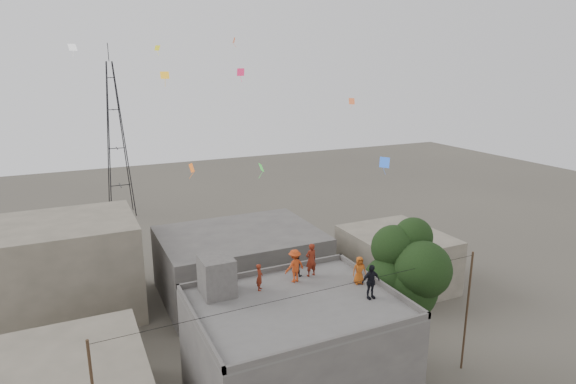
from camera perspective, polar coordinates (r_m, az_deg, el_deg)
name	(u,v)px	position (r m, az deg, el deg)	size (l,w,h in m)	color
main_building	(295,358)	(25.85, 0.89, -19.05)	(10.00, 8.00, 6.10)	#4A4745
parapet	(296,300)	(24.22, 0.92, -12.73)	(10.00, 8.00, 0.30)	#4A4745
stair_head_box	(217,276)	(25.01, -8.44, -9.82)	(1.60, 1.80, 2.00)	#4A4745
neighbor_north	(240,263)	(38.25, -5.66, -8.35)	(12.00, 9.00, 5.00)	#4A4745
neighbor_northwest	(71,268)	(37.96, -24.28, -8.20)	(9.00, 8.00, 7.00)	#655E4F
neighbor_east	(396,259)	(40.51, 12.71, -7.78)	(7.00, 8.00, 4.40)	#655E4F
tree	(408,272)	(28.41, 14.04, -9.24)	(4.90, 4.60, 9.10)	black
utility_line	(316,355)	(24.69, 3.34, -18.70)	(20.12, 0.62, 7.40)	black
transmission_tower	(116,140)	(60.16, -19.70, 5.82)	(2.97, 2.97, 20.01)	black
person_red_adult	(311,260)	(26.85, 2.74, -8.03)	(0.69, 0.45, 1.90)	maroon
person_orange_child	(359,270)	(26.27, 8.45, -9.16)	(0.74, 0.48, 1.52)	#A94A13
person_dark_child	(297,265)	(26.99, 1.05, -8.62)	(0.61, 0.48, 1.26)	black
person_dark_adult	(371,282)	(24.73, 9.78, -10.43)	(1.05, 0.44, 1.79)	black
person_orange_adult	(295,266)	(26.15, 0.80, -8.74)	(1.18, 0.68, 1.83)	#B63B14
person_red_child	(260,277)	(25.36, -3.39, -10.03)	(0.52, 0.34, 1.43)	maroon
kites	(247,99)	(29.77, -4.83, 10.88)	(18.60, 14.15, 11.65)	orange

